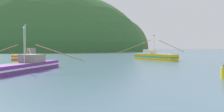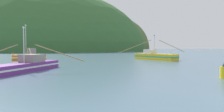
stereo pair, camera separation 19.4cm
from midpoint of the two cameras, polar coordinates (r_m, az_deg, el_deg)
hill_far_right at (r=263.58m, az=0.23°, el=1.74°), size 86.72×69.38×80.22m
hill_mid_right at (r=171.96m, az=-16.56°, el=1.29°), size 147.51×118.01×90.57m
fishing_boat_yellow at (r=51.46m, az=10.89°, el=-0.05°), size 19.24×12.04×5.76m
fishing_boat_orange at (r=51.70m, az=-21.00°, el=-0.13°), size 7.49×11.29×7.87m
fishing_boat_purple at (r=28.85m, az=-21.39°, el=-2.35°), size 13.86×11.79×5.43m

